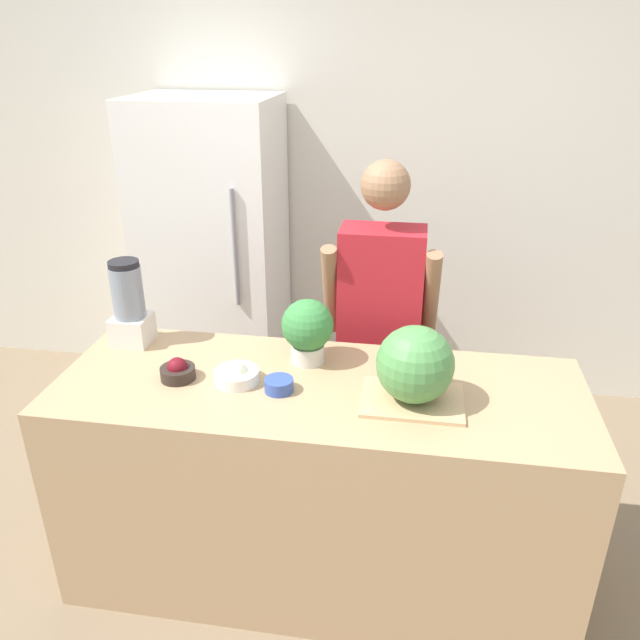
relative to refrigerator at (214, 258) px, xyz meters
The scene contains 12 objects.
ground_plane 2.09m from the refrigerator, 63.76° to the right, with size 14.00×14.00×0.00m, color #7F6B51.
wall_back 0.99m from the refrigerator, 23.49° to the left, with size 8.00×0.06×2.60m.
counter_island 1.63m from the refrigerator, 57.90° to the right, with size 1.98×0.73×0.91m.
refrigerator is the anchor object (origin of this frame).
person 1.23m from the refrigerator, 34.55° to the right, with size 0.51×0.26×1.62m.
cutting_board 1.83m from the refrigerator, 49.63° to the right, with size 0.36×0.27×0.01m.
watermelon 1.83m from the refrigerator, 49.61° to the right, with size 0.27×0.27×0.27m.
bowl_cherries 1.40m from the refrigerator, 77.53° to the right, with size 0.13×0.13×0.09m.
bowl_cream 1.45m from the refrigerator, 68.70° to the right, with size 0.17×0.17×0.09m.
bowl_small_blue 1.56m from the refrigerator, 63.38° to the right, with size 0.11×0.11×0.05m.
blender 1.12m from the refrigerator, 89.65° to the right, with size 0.15×0.15×0.36m.
potted_plant 1.39m from the refrigerator, 56.58° to the right, with size 0.20×0.20×0.26m.
Camera 1 is at (0.32, -1.61, 2.10)m, focal length 35.00 mm.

